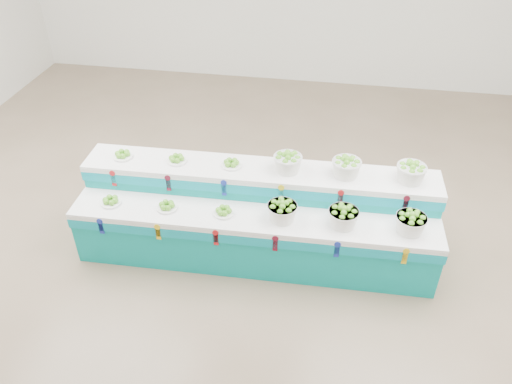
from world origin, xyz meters
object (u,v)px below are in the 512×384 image
basket_lower_left (282,211)px  plate_upper_mid (177,158)px  display_stand (256,217)px  basket_upper_right (411,172)px

basket_lower_left → plate_upper_mid: 1.42m
plate_upper_mid → display_stand: bearing=-13.3°
basket_lower_left → plate_upper_mid: bearing=159.9°
display_stand → plate_upper_mid: 1.15m
plate_upper_mid → basket_upper_right: basket_upper_right is taller
display_stand → basket_upper_right: 1.82m
display_stand → basket_lower_left: 0.53m
plate_upper_mid → basket_upper_right: (2.66, 0.07, 0.07)m
plate_upper_mid → basket_upper_right: bearing=1.5°
display_stand → basket_upper_right: bearing=8.7°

